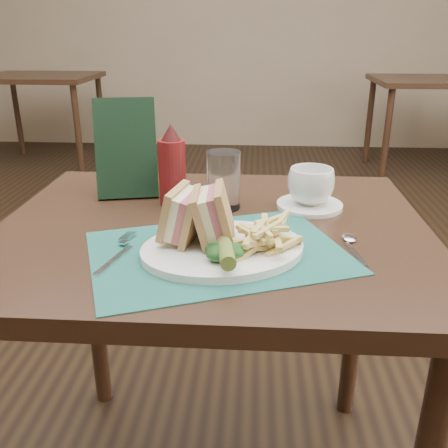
# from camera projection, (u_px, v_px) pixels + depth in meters

# --- Properties ---
(floor) EXTENTS (7.00, 7.00, 0.00)m
(floor) POSITION_uv_depth(u_px,v_px,m) (226.00, 366.00, 1.79)
(floor) COLOR black
(floor) RESTS_ON ground
(wall_back) EXTENTS (6.00, 0.00, 6.00)m
(wall_back) POSITION_uv_depth(u_px,v_px,m) (248.00, 145.00, 5.03)
(wall_back) COLOR tan
(wall_back) RESTS_ON ground
(table_main) EXTENTS (0.90, 0.75, 0.75)m
(table_main) POSITION_uv_depth(u_px,v_px,m) (214.00, 370.00, 1.19)
(table_main) COLOR black
(table_main) RESTS_ON ground
(table_bg_left) EXTENTS (0.90, 0.75, 0.75)m
(table_bg_left) POSITION_uv_depth(u_px,v_px,m) (45.00, 120.00, 4.24)
(table_bg_left) COLOR black
(table_bg_left) RESTS_ON ground
(table_bg_right) EXTENTS (0.90, 0.75, 0.75)m
(table_bg_right) POSITION_uv_depth(u_px,v_px,m) (427.00, 127.00, 3.97)
(table_bg_right) COLOR black
(table_bg_right) RESTS_ON ground
(placemat) EXTENTS (0.54, 0.46, 0.00)m
(placemat) POSITION_uv_depth(u_px,v_px,m) (217.00, 252.00, 0.92)
(placemat) COLOR #1B594F
(placemat) RESTS_ON table_main
(plate) EXTENTS (0.37, 0.33, 0.01)m
(plate) POSITION_uv_depth(u_px,v_px,m) (223.00, 249.00, 0.91)
(plate) COLOR white
(plate) RESTS_ON placemat
(sandwich_half_a) EXTENTS (0.09, 0.11, 0.10)m
(sandwich_half_a) POSITION_uv_depth(u_px,v_px,m) (173.00, 213.00, 0.91)
(sandwich_half_a) COLOR tan
(sandwich_half_a) RESTS_ON plate
(sandwich_half_b) EXTENTS (0.08, 0.11, 0.11)m
(sandwich_half_b) POSITION_uv_depth(u_px,v_px,m) (202.00, 215.00, 0.90)
(sandwich_half_b) COLOR tan
(sandwich_half_b) RESTS_ON plate
(kale_garnish) EXTENTS (0.11, 0.08, 0.03)m
(kale_garnish) POSITION_uv_depth(u_px,v_px,m) (228.00, 251.00, 0.85)
(kale_garnish) COLOR #153916
(kale_garnish) RESTS_ON plate
(pickle_spear) EXTENTS (0.04, 0.12, 0.03)m
(pickle_spear) POSITION_uv_depth(u_px,v_px,m) (225.00, 249.00, 0.84)
(pickle_spear) COLOR #586F2A
(pickle_spear) RESTS_ON plate
(fries_pile) EXTENTS (0.18, 0.20, 0.05)m
(fries_pile) POSITION_uv_depth(u_px,v_px,m) (264.00, 230.00, 0.91)
(fries_pile) COLOR #D3BD69
(fries_pile) RESTS_ON plate
(fork) EXTENTS (0.07, 0.17, 0.01)m
(fork) POSITION_uv_depth(u_px,v_px,m) (118.00, 251.00, 0.91)
(fork) COLOR silver
(fork) RESTS_ON placemat
(spoon) EXTENTS (0.06, 0.15, 0.01)m
(spoon) POSITION_uv_depth(u_px,v_px,m) (353.00, 247.00, 0.93)
(spoon) COLOR silver
(spoon) RESTS_ON table_main
(saucer) EXTENTS (0.19, 0.19, 0.01)m
(saucer) POSITION_uv_depth(u_px,v_px,m) (310.00, 205.00, 1.14)
(saucer) COLOR white
(saucer) RESTS_ON table_main
(coffee_cup) EXTENTS (0.14, 0.14, 0.08)m
(coffee_cup) POSITION_uv_depth(u_px,v_px,m) (311.00, 186.00, 1.12)
(coffee_cup) COLOR white
(coffee_cup) RESTS_ON saucer
(drinking_glass) EXTENTS (0.09, 0.09, 0.13)m
(drinking_glass) POSITION_uv_depth(u_px,v_px,m) (223.00, 180.00, 1.12)
(drinking_glass) COLOR white
(drinking_glass) RESTS_ON table_main
(ketchup_bottle) EXTENTS (0.08, 0.08, 0.19)m
(ketchup_bottle) POSITION_uv_depth(u_px,v_px,m) (172.00, 165.00, 1.13)
(ketchup_bottle) COLOR #611012
(ketchup_bottle) RESTS_ON table_main
(check_presenter) EXTENTS (0.16, 0.12, 0.23)m
(check_presenter) POSITION_uv_depth(u_px,v_px,m) (126.00, 148.00, 1.19)
(check_presenter) COLOR black
(check_presenter) RESTS_ON table_main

